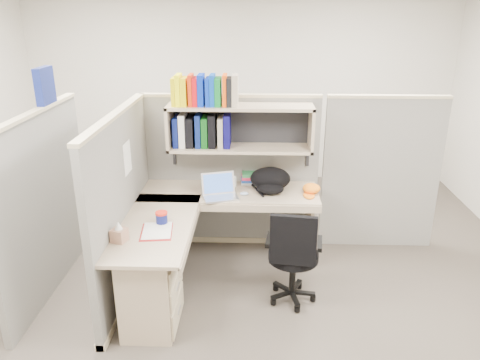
{
  "coord_description": "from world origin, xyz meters",
  "views": [
    {
      "loc": [
        0.26,
        -3.7,
        2.46
      ],
      "look_at": [
        0.11,
        0.25,
        0.97
      ],
      "focal_mm": 35.0,
      "sensor_mm": 36.0,
      "label": 1
    }
  ],
  "objects_px": {
    "laptop": "(220,187)",
    "snack_canister": "(162,217)",
    "backpack": "(270,180)",
    "task_chair": "(293,271)",
    "desk": "(176,261)"
  },
  "relations": [
    {
      "from": "laptop",
      "to": "snack_canister",
      "type": "relative_size",
      "value": 3.14
    },
    {
      "from": "laptop",
      "to": "snack_canister",
      "type": "distance_m",
      "value": 0.72
    },
    {
      "from": "laptop",
      "to": "backpack",
      "type": "xyz_separation_m",
      "value": [
        0.47,
        0.19,
        0.0
      ]
    },
    {
      "from": "snack_canister",
      "to": "task_chair",
      "type": "relative_size",
      "value": 0.11
    },
    {
      "from": "laptop",
      "to": "snack_canister",
      "type": "bearing_deg",
      "value": -146.07
    },
    {
      "from": "snack_canister",
      "to": "task_chair",
      "type": "distance_m",
      "value": 1.2
    },
    {
      "from": "desk",
      "to": "task_chair",
      "type": "relative_size",
      "value": 1.92
    },
    {
      "from": "snack_canister",
      "to": "desk",
      "type": "bearing_deg",
      "value": -44.35
    },
    {
      "from": "desk",
      "to": "snack_canister",
      "type": "xyz_separation_m",
      "value": [
        -0.12,
        0.12,
        0.34
      ]
    },
    {
      "from": "task_chair",
      "to": "backpack",
      "type": "bearing_deg",
      "value": 103.06
    },
    {
      "from": "desk",
      "to": "backpack",
      "type": "xyz_separation_m",
      "value": [
        0.81,
        0.86,
        0.41
      ]
    },
    {
      "from": "laptop",
      "to": "backpack",
      "type": "relative_size",
      "value": 0.81
    },
    {
      "from": "laptop",
      "to": "task_chair",
      "type": "xyz_separation_m",
      "value": [
        0.66,
        -0.6,
        -0.52
      ]
    },
    {
      "from": "backpack",
      "to": "task_chair",
      "type": "xyz_separation_m",
      "value": [
        0.18,
        -0.79,
        -0.53
      ]
    },
    {
      "from": "desk",
      "to": "task_chair",
      "type": "xyz_separation_m",
      "value": [
        0.99,
        0.07,
        -0.12
      ]
    }
  ]
}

